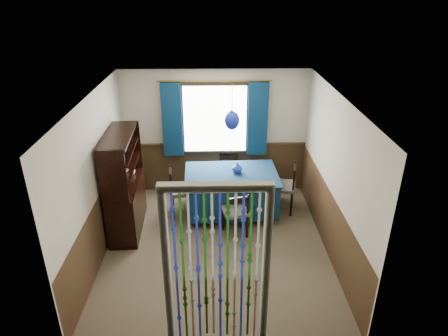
{
  "coord_description": "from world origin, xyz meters",
  "views": [
    {
      "loc": [
        -0.0,
        -5.4,
        3.98
      ],
      "look_at": [
        0.14,
        0.68,
        1.1
      ],
      "focal_mm": 32.0,
      "sensor_mm": 36.0,
      "label": 1
    }
  ],
  "objects_px": {
    "pendant_lamp": "(232,120)",
    "vase_sideboard": "(131,170)",
    "dining_table": "(231,190)",
    "chair_near": "(236,212)",
    "sideboard": "(125,197)",
    "chair_far": "(228,174)",
    "chair_right": "(284,186)",
    "vase_table": "(237,168)",
    "chair_left": "(180,190)",
    "bowl_shelf": "(122,172)"
  },
  "relations": [
    {
      "from": "sideboard",
      "to": "vase_sideboard",
      "type": "relative_size",
      "value": 10.21
    },
    {
      "from": "chair_right",
      "to": "pendant_lamp",
      "type": "bearing_deg",
      "value": 105.94
    },
    {
      "from": "chair_far",
      "to": "bowl_shelf",
      "type": "height_order",
      "value": "bowl_shelf"
    },
    {
      "from": "chair_near",
      "to": "sideboard",
      "type": "bearing_deg",
      "value": 158.24
    },
    {
      "from": "chair_left",
      "to": "sideboard",
      "type": "relative_size",
      "value": 0.53
    },
    {
      "from": "chair_left",
      "to": "pendant_lamp",
      "type": "xyz_separation_m",
      "value": [
        0.94,
        0.04,
        1.32
      ]
    },
    {
      "from": "bowl_shelf",
      "to": "chair_left",
      "type": "bearing_deg",
      "value": 39.77
    },
    {
      "from": "chair_far",
      "to": "vase_table",
      "type": "xyz_separation_m",
      "value": [
        0.14,
        -0.69,
        0.45
      ]
    },
    {
      "from": "chair_far",
      "to": "sideboard",
      "type": "distance_m",
      "value": 2.17
    },
    {
      "from": "chair_far",
      "to": "vase_sideboard",
      "type": "distance_m",
      "value": 2.0
    },
    {
      "from": "dining_table",
      "to": "chair_right",
      "type": "distance_m",
      "value": 1.0
    },
    {
      "from": "vase_sideboard",
      "to": "dining_table",
      "type": "bearing_deg",
      "value": 3.79
    },
    {
      "from": "pendant_lamp",
      "to": "dining_table",
      "type": "bearing_deg",
      "value": 0.0
    },
    {
      "from": "dining_table",
      "to": "sideboard",
      "type": "xyz_separation_m",
      "value": [
        -1.83,
        -0.47,
        0.14
      ]
    },
    {
      "from": "dining_table",
      "to": "pendant_lamp",
      "type": "height_order",
      "value": "pendant_lamp"
    },
    {
      "from": "chair_right",
      "to": "vase_sideboard",
      "type": "relative_size",
      "value": 5.51
    },
    {
      "from": "sideboard",
      "to": "vase_table",
      "type": "height_order",
      "value": "sideboard"
    },
    {
      "from": "pendant_lamp",
      "to": "chair_far",
      "type": "bearing_deg",
      "value": 92.98
    },
    {
      "from": "chair_right",
      "to": "sideboard",
      "type": "relative_size",
      "value": 0.54
    },
    {
      "from": "chair_left",
      "to": "vase_table",
      "type": "distance_m",
      "value": 1.12
    },
    {
      "from": "bowl_shelf",
      "to": "vase_table",
      "type": "bearing_deg",
      "value": 22.7
    },
    {
      "from": "chair_left",
      "to": "chair_right",
      "type": "distance_m",
      "value": 1.93
    },
    {
      "from": "vase_table",
      "to": "chair_near",
      "type": "bearing_deg",
      "value": -94.47
    },
    {
      "from": "chair_near",
      "to": "chair_right",
      "type": "distance_m",
      "value": 1.24
    },
    {
      "from": "pendant_lamp",
      "to": "vase_sideboard",
      "type": "xyz_separation_m",
      "value": [
        -1.77,
        -0.12,
        -0.86
      ]
    },
    {
      "from": "chair_left",
      "to": "sideboard",
      "type": "distance_m",
      "value": 1.0
    },
    {
      "from": "dining_table",
      "to": "chair_near",
      "type": "relative_size",
      "value": 2.06
    },
    {
      "from": "pendant_lamp",
      "to": "chair_near",
      "type": "bearing_deg",
      "value": -86.62
    },
    {
      "from": "dining_table",
      "to": "chair_left",
      "type": "relative_size",
      "value": 1.84
    },
    {
      "from": "chair_left",
      "to": "vase_table",
      "type": "bearing_deg",
      "value": 88.59
    },
    {
      "from": "chair_near",
      "to": "vase_sideboard",
      "type": "bearing_deg",
      "value": 147.6
    },
    {
      "from": "bowl_shelf",
      "to": "chair_far",
      "type": "bearing_deg",
      "value": 40.35
    },
    {
      "from": "chair_near",
      "to": "vase_table",
      "type": "height_order",
      "value": "vase_table"
    },
    {
      "from": "pendant_lamp",
      "to": "sideboard",
      "type": "bearing_deg",
      "value": -165.72
    },
    {
      "from": "chair_near",
      "to": "chair_left",
      "type": "xyz_separation_m",
      "value": [
        -0.98,
        0.7,
        0.05
      ]
    },
    {
      "from": "chair_left",
      "to": "pendant_lamp",
      "type": "height_order",
      "value": "pendant_lamp"
    },
    {
      "from": "chair_right",
      "to": "vase_table",
      "type": "bearing_deg",
      "value": 102.99
    },
    {
      "from": "pendant_lamp",
      "to": "bowl_shelf",
      "type": "distance_m",
      "value": 2.01
    },
    {
      "from": "dining_table",
      "to": "chair_near",
      "type": "distance_m",
      "value": 0.74
    },
    {
      "from": "chair_right",
      "to": "pendant_lamp",
      "type": "height_order",
      "value": "pendant_lamp"
    },
    {
      "from": "vase_table",
      "to": "vase_sideboard",
      "type": "relative_size",
      "value": 1.03
    },
    {
      "from": "chair_left",
      "to": "vase_table",
      "type": "height_order",
      "value": "vase_table"
    },
    {
      "from": "vase_table",
      "to": "chair_far",
      "type": "bearing_deg",
      "value": 101.77
    },
    {
      "from": "sideboard",
      "to": "pendant_lamp",
      "type": "bearing_deg",
      "value": 11.93
    },
    {
      "from": "chair_left",
      "to": "pendant_lamp",
      "type": "relative_size",
      "value": 1.11
    },
    {
      "from": "dining_table",
      "to": "chair_far",
      "type": "height_order",
      "value": "chair_far"
    },
    {
      "from": "sideboard",
      "to": "vase_table",
      "type": "relative_size",
      "value": 9.9
    },
    {
      "from": "pendant_lamp",
      "to": "vase_sideboard",
      "type": "height_order",
      "value": "pendant_lamp"
    },
    {
      "from": "dining_table",
      "to": "chair_left",
      "type": "xyz_separation_m",
      "value": [
        -0.94,
        -0.04,
        0.03
      ]
    },
    {
      "from": "chair_left",
      "to": "chair_right",
      "type": "height_order",
      "value": "chair_right"
    }
  ]
}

